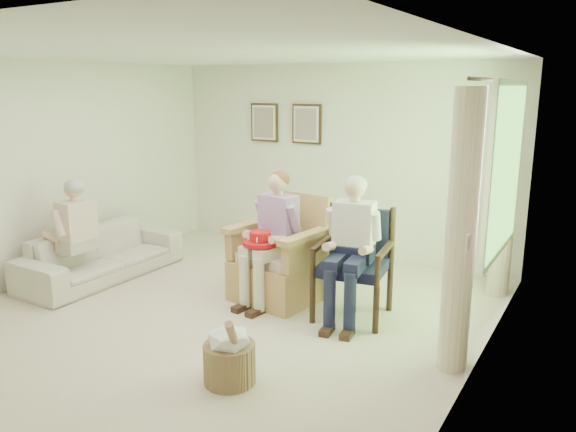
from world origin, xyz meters
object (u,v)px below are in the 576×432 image
(wicker_armchair, at_px, (281,266))
(person_wicker, at_px, (273,228))
(wood_armchair, at_px, (357,259))
(sofa, at_px, (102,254))
(red_hat, at_px, (260,240))
(person_sofa, at_px, (72,228))
(hatbox, at_px, (229,354))
(person_dark, at_px, (350,238))

(wicker_armchair, xyz_separation_m, person_wicker, (0.00, -0.15, 0.47))
(wood_armchair, height_order, sofa, wood_armchair)
(sofa, distance_m, red_hat, 2.24)
(wood_armchair, bearing_deg, person_sofa, -171.26)
(hatbox, bearing_deg, person_sofa, 163.58)
(wicker_armchair, xyz_separation_m, wood_armchair, (0.90, 0.01, 0.23))
(sofa, distance_m, person_sofa, 0.58)
(wood_armchair, bearing_deg, person_dark, -98.15)
(person_dark, relative_size, hatbox, 2.33)
(person_wicker, relative_size, hatbox, 2.30)
(wicker_armchair, height_order, red_hat, wicker_armchair)
(person_wicker, distance_m, person_dark, 0.90)
(wood_armchair, distance_m, person_dark, 0.31)
(wicker_armchair, xyz_separation_m, red_hat, (-0.04, -0.35, 0.38))
(person_wicker, distance_m, person_sofa, 2.37)
(person_dark, bearing_deg, person_wicker, 170.66)
(sofa, distance_m, hatbox, 3.09)
(person_wicker, relative_size, red_hat, 3.81)
(wood_armchair, bearing_deg, sofa, -178.14)
(wood_armchair, relative_size, person_wicker, 0.77)
(wicker_armchair, distance_m, wood_armchair, 0.93)
(sofa, relative_size, red_hat, 5.55)
(wicker_armchair, bearing_deg, person_dark, -2.44)
(hatbox, bearing_deg, wood_armchair, 80.65)
(sofa, distance_m, person_wicker, 2.32)
(person_sofa, bearing_deg, wood_armchair, 105.44)
(sofa, bearing_deg, wood_armchair, -79.99)
(wood_armchair, relative_size, hatbox, 1.76)
(person_wicker, distance_m, hatbox, 1.83)
(wood_armchair, distance_m, red_hat, 1.01)
(wood_armchair, height_order, person_dark, person_dark)
(sofa, xyz_separation_m, person_wicker, (2.23, 0.39, 0.53))
(person_wicker, height_order, person_dark, person_dark)
(sofa, bearing_deg, hatbox, -113.51)
(wood_armchair, bearing_deg, red_hat, -167.27)
(hatbox, bearing_deg, wicker_armchair, 108.84)
(red_hat, height_order, hatbox, red_hat)
(person_sofa, bearing_deg, person_wicker, 108.11)
(person_wicker, bearing_deg, hatbox, -61.41)
(person_sofa, xyz_separation_m, red_hat, (2.19, 0.59, 0.03))
(person_dark, bearing_deg, wood_armchair, 81.85)
(wood_armchair, relative_size, red_hat, 2.93)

